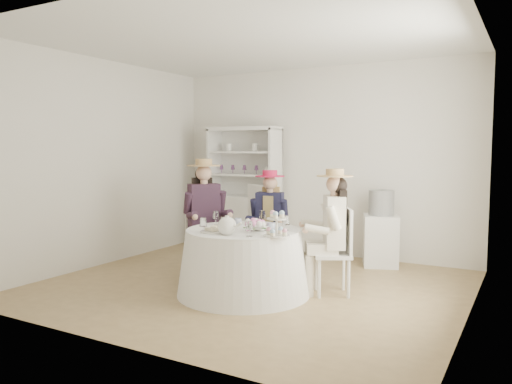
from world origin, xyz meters
The scene contains 23 objects.
ground centered at (0.00, 0.00, 0.00)m, with size 4.50×4.50×0.00m, color olive.
ceiling centered at (0.00, 0.00, 2.70)m, with size 4.50×4.50×0.00m, color white.
wall_back centered at (0.00, 2.00, 1.35)m, with size 4.50×4.50×0.00m, color silver.
wall_front centered at (0.00, -2.00, 1.35)m, with size 4.50×4.50×0.00m, color silver.
wall_left centered at (-2.25, 0.00, 1.35)m, with size 4.50×4.50×0.00m, color silver.
wall_right centered at (2.25, 0.00, 1.35)m, with size 4.50×4.50×0.00m, color silver.
tea_table centered at (0.08, -0.31, 0.34)m, with size 1.40×1.40×0.69m.
hutch centered at (-1.09, 1.70, 0.66)m, with size 1.18×0.63×1.86m.
side_table centered at (1.00, 1.66, 0.34)m, with size 0.43×0.43×0.67m, color silver.
hatbox centered at (1.00, 1.66, 0.83)m, with size 0.33×0.33×0.33m, color black.
guest_left centered at (-0.73, 0.14, 0.80)m, with size 0.61×0.58×1.41m.
guest_mid centered at (-0.09, 0.61, 0.72)m, with size 0.48×0.51×1.27m.
guest_right centered at (0.90, 0.13, 0.75)m, with size 0.57×0.52×1.33m.
spare_chair centered at (-0.56, 1.33, 0.56)m, with size 0.56×0.56×1.04m.
teacup_a centered at (-0.12, -0.10, 0.73)m, with size 0.09×0.09×0.07m, color white.
teacup_b centered at (0.04, 0.00, 0.72)m, with size 0.07×0.07×0.06m, color white.
teacup_c centered at (0.37, -0.24, 0.73)m, with size 0.09×0.09×0.07m, color white.
flower_bowl centered at (0.28, -0.31, 0.72)m, with size 0.20×0.20×0.05m, color white.
flower_arrangement centered at (0.27, -0.40, 0.77)m, with size 0.17×0.17×0.06m.
table_teapot centered at (0.11, -0.67, 0.78)m, with size 0.26×0.19×0.20m.
sandwich_plate centered at (-0.09, -0.61, 0.71)m, with size 0.27×0.27×0.06m.
cupcake_stand centered at (0.58, -0.52, 0.78)m, with size 0.26×0.26×0.24m.
stemware_set centered at (0.08, -0.31, 0.77)m, with size 0.93×0.90×0.15m.
Camera 1 is at (2.73, -4.77, 1.54)m, focal length 35.00 mm.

